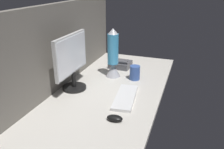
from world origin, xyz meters
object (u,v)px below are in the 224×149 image
Objects in this scene: keyboard at (125,97)px; mouse at (115,118)px; monitor at (72,60)px; lava_lamp at (113,57)px; desk_phone at (120,64)px; mug_ceramic_blue at (135,73)px.

mouse reaches higher than keyboard.
monitor is 1.14× the size of keyboard.
monitor reaches higher than mouse.
desk_phone is at bearing 1.54° from lava_lamp.
monitor is at bearing 53.11° from mouse.
lava_lamp is at bearing 88.49° from mug_ceramic_blue.
mouse is (-30.16, -43.66, -21.36)cm from monitor.
desk_phone reaches higher than mouse.
keyboard is 3.01× the size of mug_ceramic_blue.
mug_ceramic_blue is 22.55cm from lava_lamp.
mug_ceramic_blue reaches higher than keyboard.
mouse is 69.55cm from lava_lamp.
monitor is 54.14cm from mug_ceramic_blue.
keyboard is at bearing -92.64° from monitor.
monitor is 57.20cm from mouse.
keyboard is 61.84cm from desk_phone.
mouse is 89.19cm from desk_phone.
mug_ceramic_blue reaches higher than desk_phone.
lava_lamp is (33.36, -20.02, -5.74)cm from monitor.
desk_phone is (57.60, 22.39, 2.19)cm from keyboard.
desk_phone is (55.67, -19.42, -19.88)cm from monitor.
desk_phone is (85.83, 24.24, 1.49)cm from mouse.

